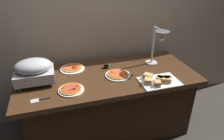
# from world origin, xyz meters

# --- Properties ---
(ground_plane) EXTENTS (8.00, 8.00, 0.00)m
(ground_plane) POSITION_xyz_m (0.00, 0.00, 0.00)
(ground_plane) COLOR #38332D
(back_wall) EXTENTS (4.40, 0.04, 2.40)m
(back_wall) POSITION_xyz_m (0.00, 0.50, 1.20)
(back_wall) COLOR tan
(back_wall) RESTS_ON ground_plane
(buffet_table) EXTENTS (1.90, 0.84, 0.76)m
(buffet_table) POSITION_xyz_m (0.00, 0.00, 0.39)
(buffet_table) COLOR #422816
(buffet_table) RESTS_ON ground_plane
(chafing_dish) EXTENTS (0.37, 0.27, 0.26)m
(chafing_dish) POSITION_xyz_m (-0.73, 0.04, 0.91)
(chafing_dish) COLOR #B7BABF
(chafing_dish) RESTS_ON buffet_table
(heat_lamp) EXTENTS (0.15, 0.32, 0.45)m
(heat_lamp) POSITION_xyz_m (0.58, -0.01, 1.11)
(heat_lamp) COLOR #B7BABF
(heat_lamp) RESTS_ON buffet_table
(pizza_plate_front) EXTENTS (0.27, 0.27, 0.03)m
(pizza_plate_front) POSITION_xyz_m (-0.35, 0.24, 0.77)
(pizza_plate_front) COLOR white
(pizza_plate_front) RESTS_ON buffet_table
(pizza_plate_center) EXTENTS (0.27, 0.27, 0.03)m
(pizza_plate_center) POSITION_xyz_m (0.10, -0.05, 0.77)
(pizza_plate_center) COLOR white
(pizza_plate_center) RESTS_ON buffet_table
(pizza_plate_raised_stand) EXTENTS (0.24, 0.24, 0.03)m
(pizza_plate_raised_stand) POSITION_xyz_m (-0.41, -0.20, 0.77)
(pizza_plate_raised_stand) COLOR white
(pizza_plate_raised_stand) RESTS_ON buffet_table
(sandwich_platter) EXTENTS (0.39, 0.27, 0.06)m
(sandwich_platter) POSITION_xyz_m (0.45, -0.29, 0.78)
(sandwich_platter) COLOR white
(sandwich_platter) RESTS_ON buffet_table
(sauce_cup_near) EXTENTS (0.06, 0.06, 0.03)m
(sauce_cup_near) POSITION_xyz_m (0.02, 0.16, 0.78)
(sauce_cup_near) COLOR black
(sauce_cup_near) RESTS_ON buffet_table
(serving_spatula) EXTENTS (0.17, 0.06, 0.01)m
(serving_spatula) POSITION_xyz_m (-0.70, -0.27, 0.76)
(serving_spatula) COLOR #B7BABF
(serving_spatula) RESTS_ON buffet_table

